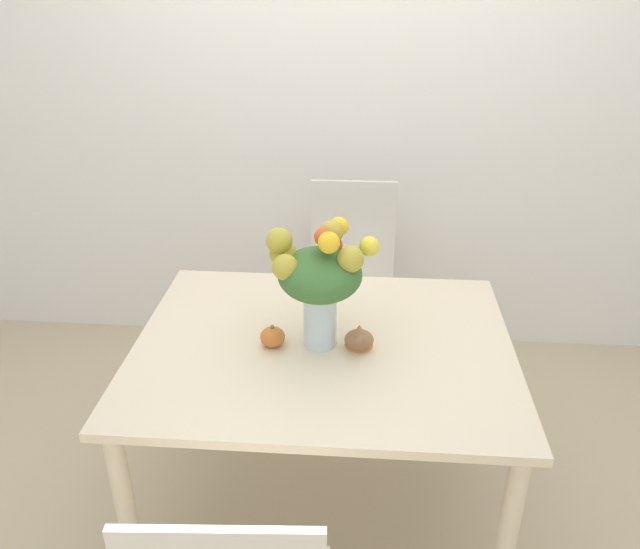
# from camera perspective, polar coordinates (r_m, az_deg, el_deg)

# --- Properties ---
(ground_plane) EXTENTS (12.00, 12.00, 0.00)m
(ground_plane) POSITION_cam_1_polar(r_m,az_deg,el_deg) (2.60, 0.27, -20.54)
(ground_plane) COLOR tan
(wall_back) EXTENTS (8.00, 0.06, 2.70)m
(wall_back) POSITION_cam_1_polar(r_m,az_deg,el_deg) (3.11, 2.10, 16.44)
(wall_back) COLOR white
(wall_back) RESTS_ON ground_plane
(dining_table) EXTENTS (1.26, 1.00, 0.77)m
(dining_table) POSITION_cam_1_polar(r_m,az_deg,el_deg) (2.15, 0.31, -8.46)
(dining_table) COLOR beige
(dining_table) RESTS_ON ground_plane
(flower_vase) EXTENTS (0.36, 0.28, 0.43)m
(flower_vase) POSITION_cam_1_polar(r_m,az_deg,el_deg) (1.97, -0.09, -0.22)
(flower_vase) COLOR silver
(flower_vase) RESTS_ON dining_table
(pumpkin) EXTENTS (0.08, 0.08, 0.08)m
(pumpkin) POSITION_cam_1_polar(r_m,az_deg,el_deg) (2.07, -4.36, -5.70)
(pumpkin) COLOR orange
(pumpkin) RESTS_ON dining_table
(turkey_figurine) EXTENTS (0.10, 0.13, 0.08)m
(turkey_figurine) POSITION_cam_1_polar(r_m,az_deg,el_deg) (2.06, 3.60, -5.73)
(turkey_figurine) COLOR #936642
(turkey_figurine) RESTS_ON dining_table
(dining_chair_near_window) EXTENTS (0.42, 0.42, 1.01)m
(dining_chair_near_window) POSITION_cam_1_polar(r_m,az_deg,el_deg) (2.97, 2.90, -1.27)
(dining_chair_near_window) COLOR silver
(dining_chair_near_window) RESTS_ON ground_plane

